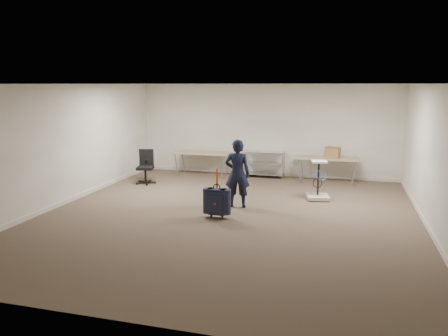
% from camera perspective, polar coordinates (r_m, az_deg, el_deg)
% --- Properties ---
extents(ground, '(9.00, 9.00, 0.00)m').
position_cam_1_polar(ground, '(9.51, 0.61, -6.24)').
color(ground, '#46352A').
rests_on(ground, ground).
extents(room_shell, '(8.00, 9.00, 9.00)m').
position_cam_1_polar(room_shell, '(10.79, 2.50, -3.91)').
color(room_shell, beige).
rests_on(room_shell, ground).
extents(folding_table_left, '(1.80, 0.75, 0.73)m').
position_cam_1_polar(folding_table_left, '(13.59, -2.86, 1.86)').
color(folding_table_left, tan).
rests_on(folding_table_left, ground).
extents(folding_table_right, '(1.80, 0.75, 0.73)m').
position_cam_1_polar(folding_table_right, '(12.92, 13.36, 1.11)').
color(folding_table_right, tan).
rests_on(folding_table_right, ground).
extents(wire_shelf, '(1.22, 0.47, 0.80)m').
position_cam_1_polar(wire_shelf, '(13.40, 5.22, 0.67)').
color(wire_shelf, silver).
rests_on(wire_shelf, ground).
extents(person, '(0.62, 0.45, 1.58)m').
position_cam_1_polar(person, '(10.00, 1.75, -0.72)').
color(person, black).
rests_on(person, ground).
extents(suitcase, '(0.39, 0.23, 1.07)m').
position_cam_1_polar(suitcase, '(9.25, -0.94, -4.39)').
color(suitcase, black).
rests_on(suitcase, ground).
extents(office_chair, '(0.59, 0.59, 0.97)m').
position_cam_1_polar(office_chair, '(12.71, -10.18, -0.68)').
color(office_chair, black).
rests_on(office_chair, ground).
extents(equipment_cart, '(0.62, 0.62, 0.97)m').
position_cam_1_polar(equipment_cart, '(11.01, 12.20, -2.74)').
color(equipment_cart, beige).
rests_on(equipment_cart, ground).
extents(cardboard_box, '(0.45, 0.38, 0.30)m').
position_cam_1_polar(cardboard_box, '(12.97, 14.02, 2.01)').
color(cardboard_box, '#8B6141').
rests_on(cardboard_box, folding_table_right).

